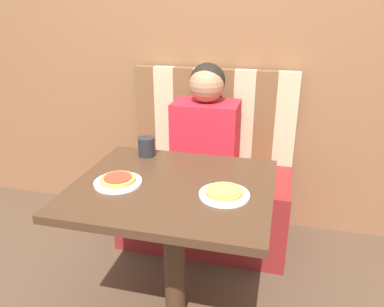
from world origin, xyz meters
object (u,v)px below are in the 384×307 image
Objects in this scene: plate_right at (224,195)px; pizza_right at (224,191)px; person at (206,123)px; pizza_left at (118,179)px; drinking_cup at (147,147)px; plate_left at (118,182)px.

pizza_right is (0.00, -0.00, 0.02)m from plate_right.
person reaches higher than pizza_left.
pizza_right is (0.47, 0.00, 0.00)m from pizza_left.
drinking_cup is (-0.46, 0.34, 0.04)m from plate_right.
plate_right is at bearing -36.30° from drinking_cup.
drinking_cup reaches higher than plate_right.
plate_right is 1.35× the size of pizza_left.
person reaches higher than plate_right.
person is 0.46m from drinking_cup.
pizza_left is (0.00, -0.00, 0.02)m from plate_left.
plate_right is (0.47, 0.00, 0.00)m from plate_left.
pizza_left is 0.47m from pizza_right.
plate_left is at bearing 90.00° from pizza_left.
pizza_left is (-0.47, -0.00, 0.02)m from plate_right.
plate_left is 1.35× the size of pizza_left.
person reaches higher than drinking_cup.
pizza_left is at bearing -91.29° from drinking_cup.
person is at bearing 107.55° from plate_right.
pizza_right reaches higher than plate_left.
plate_left is 1.35× the size of pizza_right.
pizza_right is at bearing -0.00° from plate_left.
pizza_left is at bearing -107.55° from person.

